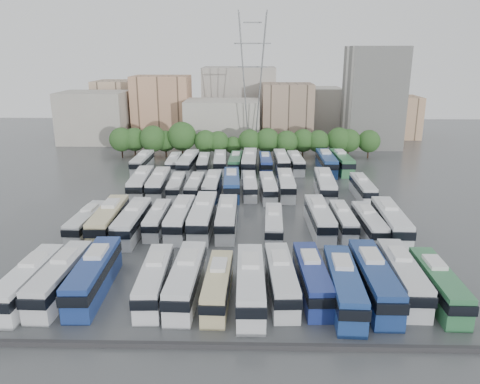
{
  "coord_description": "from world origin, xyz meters",
  "views": [
    {
      "loc": [
        1.75,
        -68.13,
        25.08
      ],
      "look_at": [
        0.06,
        4.24,
        3.0
      ],
      "focal_mm": 35.0,
      "sensor_mm": 36.0,
      "label": 1
    }
  ],
  "objects_px": {
    "bus_r0_s0": "(29,281)",
    "bus_r3_s2": "(174,163)",
    "bus_r1_s11": "(343,220)",
    "bus_r1_s10": "(319,218)",
    "bus_r3_s3": "(188,163)",
    "bus_r0_s8": "(281,278)",
    "bus_r3_s0": "(142,162)",
    "bus_r1_s4": "(180,218)",
    "bus_r1_s3": "(158,219)",
    "bus_r0_s4": "(155,279)",
    "bus_r2_s13": "(363,188)",
    "bus_r3_s13": "(341,162)",
    "bus_r0_s1": "(60,277)",
    "bus_r3_s8": "(265,163)",
    "bus_r1_s8": "(274,224)",
    "bus_r0_s2": "(94,274)",
    "bus_r2_s7": "(250,185)",
    "bus_r1_s2": "(132,221)",
    "bus_r2_s8": "(268,187)",
    "bus_r3_s7": "(249,162)",
    "bus_r0_s11": "(374,279)",
    "bus_r2_s9": "(286,184)",
    "bus_r2_s11": "(325,185)",
    "bus_r1_s5": "(203,216)",
    "bus_r0_s13": "(438,284)",
    "bus_r0_s12": "(402,276)",
    "bus_r3_s9": "(281,161)",
    "bus_r2_s4": "(195,186)",
    "bus_r3_s12": "(326,162)",
    "bus_r0_s10": "(343,285)",
    "bus_r2_s1": "(141,183)",
    "bus_r1_s13": "(391,222)",
    "bus_r3_s6": "(236,162)",
    "bus_r0_s6": "(218,285)",
    "bus_r2_s6": "(232,184)",
    "bus_r1_s6": "(227,217)",
    "bus_r2_s3": "(176,186)",
    "bus_r1_s12": "(369,224)",
    "bus_r0_s7": "(250,283)",
    "apartment_tower": "(373,97)",
    "bus_r3_s5": "(220,162)",
    "bus_r0_s5": "(186,279)",
    "electricity_pylon": "(252,77)",
    "bus_r3_s4": "(204,163)",
    "bus_r1_s0": "(87,222)"
  },
  "relations": [
    {
      "from": "bus_r3_s6",
      "to": "bus_r1_s10",
      "type": "bearing_deg",
      "value": -67.4
    },
    {
      "from": "bus_r2_s4",
      "to": "bus_r3_s7",
      "type": "distance_m",
      "value": 20.17
    },
    {
      "from": "bus_r0_s1",
      "to": "bus_r2_s9",
      "type": "xyz_separation_m",
      "value": [
        26.49,
        36.64,
        -0.06
      ]
    },
    {
      "from": "bus_r2_s7",
      "to": "bus_r1_s0",
      "type": "bearing_deg",
      "value": -142.05
    },
    {
      "from": "bus_r2_s13",
      "to": "bus_r0_s4",
      "type": "bearing_deg",
      "value": -130.33
    },
    {
      "from": "bus_r0_s1",
      "to": "bus_r3_s8",
      "type": "height_order",
      "value": "bus_r0_s1"
    },
    {
      "from": "bus_r2_s11",
      "to": "bus_r1_s4",
      "type": "bearing_deg",
      "value": -141.03
    },
    {
      "from": "bus_r0_s6",
      "to": "bus_r0_s12",
      "type": "xyz_separation_m",
      "value": [
        19.58,
        2.09,
        0.23
      ]
    },
    {
      "from": "bus_r0_s12",
      "to": "bus_r3_s13",
      "type": "relative_size",
      "value": 0.98
    },
    {
      "from": "electricity_pylon",
      "to": "bus_r3_s8",
      "type": "height_order",
      "value": "electricity_pylon"
    },
    {
      "from": "bus_r3_s6",
      "to": "bus_r3_s13",
      "type": "distance_m",
      "value": 22.77
    },
    {
      "from": "bus_r2_s9",
      "to": "bus_r1_s10",
      "type": "bearing_deg",
      "value": -78.45
    },
    {
      "from": "bus_r0_s1",
      "to": "bus_r0_s13",
      "type": "relative_size",
      "value": 1.05
    },
    {
      "from": "bus_r1_s10",
      "to": "bus_r3_s13",
      "type": "bearing_deg",
      "value": 73.34
    },
    {
      "from": "bus_r1_s11",
      "to": "bus_r3_s3",
      "type": "height_order",
      "value": "bus_r3_s3"
    },
    {
      "from": "bus_r2_s13",
      "to": "bus_r3_s13",
      "type": "relative_size",
      "value": 0.88
    },
    {
      "from": "bus_r1_s11",
      "to": "bus_r1_s10",
      "type": "bearing_deg",
      "value": 179.9
    },
    {
      "from": "bus_r2_s11",
      "to": "bus_r3_s12",
      "type": "bearing_deg",
      "value": 83.47
    },
    {
      "from": "bus_r0_s12",
      "to": "bus_r3_s7",
      "type": "relative_size",
      "value": 0.95
    },
    {
      "from": "bus_r0_s7",
      "to": "bus_r2_s1",
      "type": "relative_size",
      "value": 0.99
    },
    {
      "from": "bus_r1_s10",
      "to": "bus_r2_s7",
      "type": "bearing_deg",
      "value": 118.54
    },
    {
      "from": "bus_r1_s2",
      "to": "bus_r2_s8",
      "type": "distance_m",
      "value": 26.77
    },
    {
      "from": "bus_r0_s8",
      "to": "bus_r3_s2",
      "type": "relative_size",
      "value": 1.14
    },
    {
      "from": "bus_r0_s12",
      "to": "bus_r3_s9",
      "type": "relative_size",
      "value": 1.06
    },
    {
      "from": "bus_r1_s8",
      "to": "bus_r2_s11",
      "type": "height_order",
      "value": "bus_r2_s11"
    },
    {
      "from": "bus_r3_s7",
      "to": "bus_r1_s2",
      "type": "bearing_deg",
      "value": -112.34
    },
    {
      "from": "bus_r1_s13",
      "to": "bus_r3_s6",
      "type": "xyz_separation_m",
      "value": [
        -22.91,
        36.43,
        -0.26
      ]
    },
    {
      "from": "bus_r1_s5",
      "to": "bus_r0_s13",
      "type": "bearing_deg",
      "value": -35.24
    },
    {
      "from": "bus_r3_s4",
      "to": "bus_r1_s13",
      "type": "bearing_deg",
      "value": -52.34
    },
    {
      "from": "bus_r0_s10",
      "to": "bus_r2_s1",
      "type": "relative_size",
      "value": 1.0
    },
    {
      "from": "bus_r0_s0",
      "to": "bus_r0_s11",
      "type": "distance_m",
      "value": 36.11
    },
    {
      "from": "bus_r0_s8",
      "to": "bus_r0_s11",
      "type": "xyz_separation_m",
      "value": [
        9.66,
        -0.31,
        0.21
      ]
    },
    {
      "from": "bus_r1_s3",
      "to": "bus_r0_s4",
      "type": "bearing_deg",
      "value": -79.55
    },
    {
      "from": "bus_r1_s3",
      "to": "bus_r1_s10",
      "type": "height_order",
      "value": "bus_r1_s10"
    },
    {
      "from": "bus_r1_s8",
      "to": "bus_r3_s9",
      "type": "height_order",
      "value": "bus_r3_s9"
    },
    {
      "from": "bus_r2_s6",
      "to": "bus_r1_s6",
      "type": "bearing_deg",
      "value": -92.26
    },
    {
      "from": "bus_r1_s8",
      "to": "bus_r1_s11",
      "type": "distance_m",
      "value": 10.25
    },
    {
      "from": "bus_r2_s4",
      "to": "bus_r1_s12",
      "type": "bearing_deg",
      "value": -33.39
    },
    {
      "from": "bus_r0_s4",
      "to": "bus_r1_s2",
      "type": "relative_size",
      "value": 0.95
    },
    {
      "from": "bus_r1_s13",
      "to": "bus_r0_s10",
      "type": "bearing_deg",
      "value": -116.55
    },
    {
      "from": "bus_r0_s2",
      "to": "bus_r3_s0",
      "type": "xyz_separation_m",
      "value": [
        -6.6,
        52.74,
        -0.19
      ]
    },
    {
      "from": "bus_r0_s2",
      "to": "bus_r0_s12",
      "type": "relative_size",
      "value": 1.04
    },
    {
      "from": "bus_r2_s13",
      "to": "bus_r0_s5",
      "type": "bearing_deg",
      "value": -126.96
    },
    {
      "from": "bus_r0_s0",
      "to": "bus_r3_s2",
      "type": "xyz_separation_m",
      "value": [
        6.55,
        54.43,
        -0.26
      ]
    },
    {
      "from": "bus_r2_s3",
      "to": "bus_r3_s3",
      "type": "xyz_separation_m",
      "value": [
        -0.09,
        16.8,
        0.31
      ]
    },
    {
      "from": "apartment_tower",
      "to": "bus_r3_s5",
      "type": "bearing_deg",
      "value": -144.65
    },
    {
      "from": "bus_r1_s4",
      "to": "bus_r1_s10",
      "type": "distance_m",
      "value": 19.98
    },
    {
      "from": "bus_r0_s5",
      "to": "bus_r2_s4",
      "type": "bearing_deg",
      "value": 96.78
    },
    {
      "from": "bus_r2_s11",
      "to": "bus_r2_s13",
      "type": "xyz_separation_m",
      "value": [
        6.51,
        -0.74,
        -0.29
      ]
    },
    {
      "from": "bus_r0_s8",
      "to": "bus_r3_s0",
      "type": "xyz_separation_m",
      "value": [
        -26.63,
        52.91,
        -0.03
      ]
    }
  ]
}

